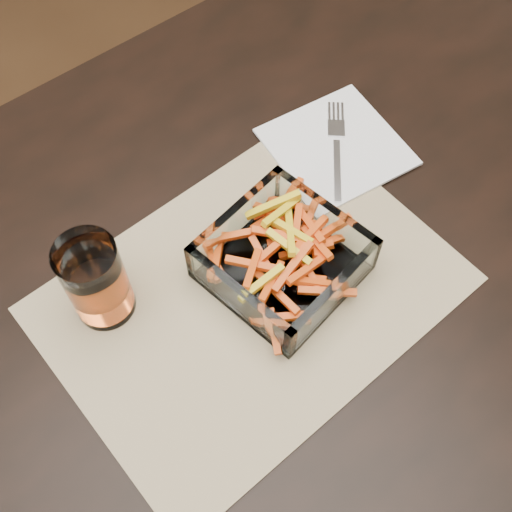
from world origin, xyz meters
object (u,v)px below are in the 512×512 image
object	(u,v)px
glass_bowl	(283,261)
dining_table	(257,324)
fork	(337,146)
tumbler	(97,283)

from	to	relation	value
glass_bowl	dining_table	bearing A→B (deg)	-176.04
dining_table	glass_bowl	bearing A→B (deg)	3.96
glass_bowl	fork	bearing A→B (deg)	29.13
glass_bowl	fork	size ratio (longest dim) A/B	1.33
dining_table	tumbler	size ratio (longest dim) A/B	13.64
dining_table	tumbler	world-z (taller)	tumbler
dining_table	fork	world-z (taller)	fork
glass_bowl	fork	xyz separation A→B (m)	(0.17, 0.10, -0.02)
tumbler	fork	bearing A→B (deg)	0.78
tumbler	glass_bowl	bearing A→B (deg)	-26.59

